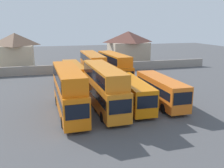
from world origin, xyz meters
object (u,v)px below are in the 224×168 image
Objects in this scene: bus_4 at (161,89)px; house_terrace_left at (16,51)px; bus_2 at (104,86)px; bus_3 at (132,92)px; bus_6 at (93,67)px; bus_1 at (69,89)px; bus_7 at (114,66)px; bus_5 at (74,73)px; house_terrace_centre at (128,47)px.

bus_4 is 37.27m from house_terrace_left.
bus_2 is 3.64m from bus_3.
bus_3 is at bearing 10.38° from bus_6.
house_terrace_left is (-8.38, 31.90, 1.15)m from bus_1.
bus_1 reaches higher than bus_6.
house_terrace_left is (-17.49, 18.52, 1.27)m from bus_7.
bus_7 is at bearing -46.63° from house_terrace_left.
bus_1 is at bearing -86.22° from bus_2.
bus_5 reaches higher than bus_4.
house_terrace_centre reaches higher than house_terrace_left.
bus_7 is at bearing 94.33° from bus_6.
bus_4 is (11.40, 0.39, -0.98)m from bus_1.
bus_7 is at bearing 175.79° from bus_3.
bus_3 is 13.83m from bus_5.
bus_7 is (6.98, 0.31, 0.76)m from bus_5.
bus_3 is 0.91× the size of bus_7.
bus_5 is 0.97× the size of bus_7.
bus_6 is at bearing -54.00° from house_terrace_left.
bus_3 is 13.13m from bus_7.
bus_2 is 1.48× the size of house_terrace_left.
house_terrace_left is at bearing -159.64° from bus_2.
bus_1 is 1.04× the size of bus_6.
house_terrace_left reaches higher than bus_3.
bus_5 is at bearing -89.41° from bus_6.
bus_1 is 1.22× the size of house_terrace_centre.
bus_6 is at bearing 173.47° from bus_2.
bus_1 is at bearing -38.19° from bus_7.
bus_7 is 1.41× the size of house_terrace_left.
bus_2 is at bearing -5.24° from bus_6.
bus_1 is at bearing -119.45° from house_terrace_centre.
bus_1 is 11.45m from bus_4.
bus_1 is at bearing -75.29° from house_terrace_left.
bus_3 is 35.41m from house_terrace_left.
bus_1 is 1.47× the size of house_terrace_left.
house_terrace_centre is (9.20, 19.06, 1.34)m from bus_7.
bus_1 is 4.11m from bus_2.
bus_1 is 1.04× the size of bus_7.
house_terrace_centre is at bearing 168.17° from bus_4.
bus_5 is 3.26m from bus_6.
bus_5 is at bearing -129.87° from house_terrace_centre.
bus_2 reaches higher than bus_4.
house_terrace_centre reaches higher than bus_7.
house_terrace_left reaches higher than bus_6.
bus_1 is 13.27m from bus_5.
bus_7 is (5.02, 13.03, -0.11)m from bus_2.
bus_7 is 21.21m from house_terrace_centre.
house_terrace_left is at bearing -143.93° from bus_6.
bus_4 is 0.92× the size of bus_7.
house_terrace_left reaches higher than bus_2.
bus_6 reaches higher than bus_5.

